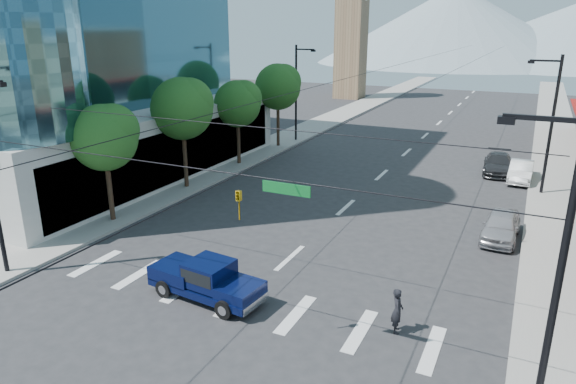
{
  "coord_description": "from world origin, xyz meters",
  "views": [
    {
      "loc": [
        9.67,
        -14.34,
        10.67
      ],
      "look_at": [
        -0.55,
        6.92,
        3.0
      ],
      "focal_mm": 32.0,
      "sensor_mm": 36.0,
      "label": 1
    }
  ],
  "objects_px": {
    "parked_car_mid": "(521,171)",
    "pedestrian": "(397,311)",
    "pickup_truck": "(206,279)",
    "parked_car_near": "(501,226)",
    "parked_car_far": "(498,164)"
  },
  "relations": [
    {
      "from": "parked_car_near",
      "to": "parked_car_mid",
      "type": "height_order",
      "value": "parked_car_near"
    },
    {
      "from": "pickup_truck",
      "to": "parked_car_near",
      "type": "xyz_separation_m",
      "value": [
        10.37,
        11.78,
        -0.14
      ]
    },
    {
      "from": "pedestrian",
      "to": "parked_car_near",
      "type": "height_order",
      "value": "pedestrian"
    },
    {
      "from": "parked_car_mid",
      "to": "pedestrian",
      "type": "bearing_deg",
      "value": -96.71
    },
    {
      "from": "pedestrian",
      "to": "pickup_truck",
      "type": "bearing_deg",
      "value": 80.7
    },
    {
      "from": "pedestrian",
      "to": "parked_car_far",
      "type": "height_order",
      "value": "pedestrian"
    },
    {
      "from": "pickup_truck",
      "to": "parked_car_near",
      "type": "height_order",
      "value": "pickup_truck"
    },
    {
      "from": "pickup_truck",
      "to": "parked_car_mid",
      "type": "bearing_deg",
      "value": 71.17
    },
    {
      "from": "parked_car_mid",
      "to": "parked_car_far",
      "type": "bearing_deg",
      "value": 138.14
    },
    {
      "from": "parked_car_mid",
      "to": "parked_car_near",
      "type": "bearing_deg",
      "value": -90.95
    },
    {
      "from": "pickup_truck",
      "to": "parked_car_far",
      "type": "relative_size",
      "value": 1.03
    },
    {
      "from": "parked_car_near",
      "to": "parked_car_mid",
      "type": "xyz_separation_m",
      "value": [
        0.48,
        11.94,
        -0.01
      ]
    },
    {
      "from": "pickup_truck",
      "to": "parked_car_near",
      "type": "distance_m",
      "value": 15.7
    },
    {
      "from": "parked_car_far",
      "to": "parked_car_mid",
      "type": "bearing_deg",
      "value": -46.37
    },
    {
      "from": "parked_car_near",
      "to": "parked_car_far",
      "type": "height_order",
      "value": "parked_car_near"
    }
  ]
}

